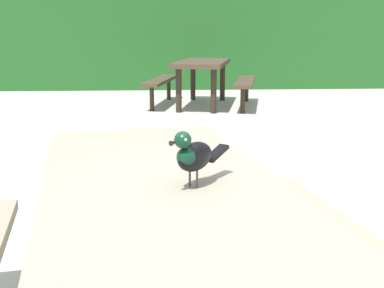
% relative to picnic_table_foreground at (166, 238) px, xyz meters
% --- Properties ---
extents(hedge_wall, '(28.00, 1.46, 1.96)m').
position_rel_picnic_table_foreground_xyz_m(hedge_wall, '(0.35, 9.40, 0.43)').
color(hedge_wall, '#235B23').
rests_on(hedge_wall, ground).
extents(picnic_table_foreground, '(1.95, 1.97, 0.74)m').
position_rel_picnic_table_foreground_xyz_m(picnic_table_foreground, '(0.00, 0.00, 0.00)').
color(picnic_table_foreground, gray).
rests_on(picnic_table_foreground, ground).
extents(bird_grackle, '(0.20, 0.23, 0.18)m').
position_rel_picnic_table_foreground_xyz_m(bird_grackle, '(0.09, -0.03, 0.29)').
color(bird_grackle, black).
rests_on(bird_grackle, picnic_table_foreground).
extents(picnic_table_mid_left, '(2.01, 2.03, 0.74)m').
position_rel_picnic_table_foreground_xyz_m(picnic_table_mid_left, '(0.63, 6.46, 0.00)').
color(picnic_table_mid_left, '#473828').
rests_on(picnic_table_mid_left, ground).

